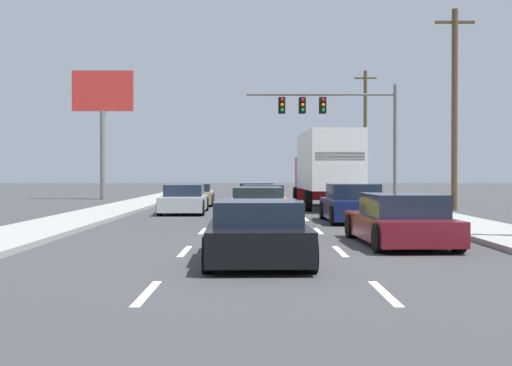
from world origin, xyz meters
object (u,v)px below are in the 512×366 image
object	(u,v)px
car_yellow	(257,208)
box_truck	(325,165)
car_navy	(352,204)
roadside_billboard	(102,108)
car_silver	(184,200)
car_gray	(256,196)
car_tan	(195,195)
utility_pole_far	(365,131)
traffic_signal_mast	(327,113)
car_black	(256,233)
car_maroon	(399,221)
car_orange	(262,201)
utility_pole_mid	(454,107)

from	to	relation	value
car_yellow	box_truck	size ratio (longest dim) A/B	0.53
car_navy	roadside_billboard	size ratio (longest dim) A/B	0.49
car_silver	car_gray	distance (m)	6.50
car_tan	car_navy	distance (m)	13.43
car_silver	utility_pole_far	bearing A→B (deg)	64.87
traffic_signal_mast	utility_pole_far	world-z (taller)	utility_pole_far
car_black	utility_pole_far	distance (m)	41.84
car_yellow	car_maroon	xyz separation A→B (m)	(3.39, -5.38, -0.02)
car_silver	box_truck	xyz separation A→B (m)	(6.41, 3.46, 1.53)
car_silver	utility_pole_far	xyz separation A→B (m)	(11.93, 25.44, 4.58)
roadside_billboard	traffic_signal_mast	bearing A→B (deg)	-12.16
car_orange	car_yellow	xyz separation A→B (m)	(-0.24, -6.11, 0.04)
car_gray	car_black	world-z (taller)	car_gray
car_maroon	car_tan	bearing A→B (deg)	109.17
car_gray	traffic_signal_mast	bearing A→B (deg)	52.36
car_silver	car_navy	bearing A→B (deg)	-37.94
car_maroon	utility_pole_mid	distance (m)	15.95
car_silver	car_maroon	size ratio (longest dim) A/B	1.03
car_black	car_navy	world-z (taller)	car_navy
car_maroon	traffic_signal_mast	world-z (taller)	traffic_signal_mast
car_gray	car_maroon	size ratio (longest dim) A/B	0.99
car_black	car_gray	bearing A→B (deg)	89.99
car_gray	utility_pole_far	distance (m)	22.09
car_orange	box_truck	size ratio (longest dim) A/B	0.53
car_black	utility_pole_far	world-z (taller)	utility_pole_far
car_gray	car_orange	bearing A→B (deg)	-87.73
box_truck	utility_pole_far	size ratio (longest dim) A/B	0.88
traffic_signal_mast	utility_pole_far	size ratio (longest dim) A/B	0.90
car_gray	utility_pole_mid	distance (m)	10.61
car_navy	utility_pole_mid	xyz separation A→B (m)	(5.67, 7.07, 4.11)
car_tan	car_yellow	size ratio (longest dim) A/B	1.00
car_orange	utility_pole_far	distance (m)	27.99
car_orange	traffic_signal_mast	world-z (taller)	traffic_signal_mast
car_navy	traffic_signal_mast	world-z (taller)	traffic_signal_mast
car_gray	traffic_signal_mast	world-z (taller)	traffic_signal_mast
car_orange	car_navy	xyz separation A→B (m)	(3.10, -4.21, 0.06)
car_tan	car_gray	world-z (taller)	car_gray
car_gray	utility_pole_far	xyz separation A→B (m)	(8.85, 19.72, 4.59)
traffic_signal_mast	car_maroon	bearing A→B (deg)	-91.96
car_navy	utility_pole_far	size ratio (longest dim) A/B	0.41
car_yellow	box_truck	bearing A→B (deg)	72.31
car_black	car_maroon	distance (m)	4.49
car_black	traffic_signal_mast	xyz separation A→B (m)	(4.22, 26.39, 4.73)
car_orange	roadside_billboard	bearing A→B (deg)	123.93
car_navy	utility_pole_mid	bearing A→B (deg)	51.26
car_tan	car_black	xyz separation A→B (m)	(3.19, -21.90, 0.01)
car_maroon	utility_pole_far	world-z (taller)	utility_pole_far
car_yellow	traffic_signal_mast	bearing A→B (deg)	76.95
car_yellow	roadside_billboard	distance (m)	23.92
traffic_signal_mast	utility_pole_far	xyz separation A→B (m)	(4.63, 14.24, -0.15)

